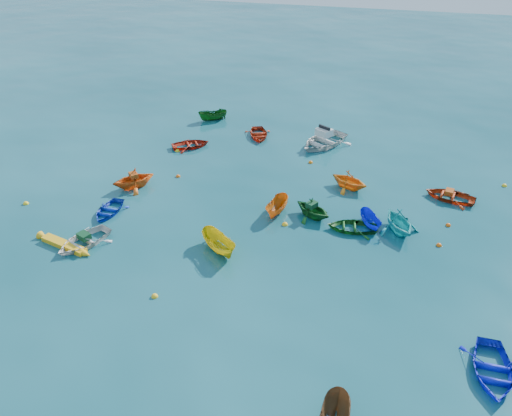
% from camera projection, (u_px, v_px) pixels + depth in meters
% --- Properties ---
extents(ground, '(160.00, 160.00, 0.00)m').
position_uv_depth(ground, '(233.00, 258.00, 28.91)').
color(ground, '#0A3D48').
rests_on(ground, ground).
extents(dinghy_blue_sw, '(2.08, 2.90, 0.60)m').
position_uv_depth(dinghy_blue_sw, '(109.00, 213.00, 33.03)').
color(dinghy_blue_sw, '#0E32B6').
rests_on(dinghy_blue_sw, ground).
extents(dinghy_white_near, '(3.64, 4.16, 0.72)m').
position_uv_depth(dinghy_white_near, '(84.00, 244.00, 30.05)').
color(dinghy_white_near, silver).
rests_on(dinghy_white_near, ground).
extents(dinghy_blue_se, '(2.57, 3.59, 0.74)m').
position_uv_depth(dinghy_blue_se, '(491.00, 374.00, 21.87)').
color(dinghy_blue_se, '#101DD2').
rests_on(dinghy_blue_se, ground).
extents(dinghy_orange_w, '(3.94, 3.94, 1.58)m').
position_uv_depth(dinghy_orange_w, '(135.00, 187.00, 35.97)').
color(dinghy_orange_w, orange).
rests_on(dinghy_orange_w, ground).
extents(sampan_yellow_mid, '(3.13, 2.89, 1.20)m').
position_uv_depth(sampan_yellow_mid, '(219.00, 251.00, 29.48)').
color(sampan_yellow_mid, gold).
rests_on(sampan_yellow_mid, ground).
extents(dinghy_green_e, '(3.35, 2.60, 0.64)m').
position_uv_depth(dinghy_green_e, '(352.00, 229.00, 31.38)').
color(dinghy_green_e, '#14571B').
rests_on(dinghy_green_e, ground).
extents(dinghy_cyan_se, '(3.65, 3.83, 1.57)m').
position_uv_depth(dinghy_cyan_se, '(397.00, 231.00, 31.25)').
color(dinghy_cyan_se, '#1DB3B4').
rests_on(dinghy_cyan_se, ground).
extents(dinghy_red_nw, '(3.86, 3.61, 0.65)m').
position_uv_depth(dinghy_red_nw, '(191.00, 147.00, 41.77)').
color(dinghy_red_nw, '#AD1F0E').
rests_on(dinghy_red_nw, ground).
extents(sampan_orange_n, '(1.45, 2.88, 1.07)m').
position_uv_depth(sampan_orange_n, '(277.00, 213.00, 33.04)').
color(sampan_orange_n, orange).
rests_on(sampan_orange_n, ground).
extents(dinghy_green_n, '(3.46, 3.33, 1.40)m').
position_uv_depth(dinghy_green_n, '(312.00, 216.00, 32.65)').
color(dinghy_green_n, '#14561E').
rests_on(dinghy_green_n, ground).
extents(dinghy_red_ne, '(3.79, 3.08, 0.69)m').
position_uv_depth(dinghy_red_ne, '(449.00, 199.00, 34.57)').
color(dinghy_red_ne, '#B6330F').
rests_on(dinghy_red_ne, ground).
extents(sampan_blue_far, '(1.89, 2.59, 0.94)m').
position_uv_depth(sampan_blue_far, '(370.00, 226.00, 31.71)').
color(sampan_blue_far, '#1021CF').
rests_on(sampan_blue_far, ground).
extents(dinghy_red_far, '(3.27, 3.81, 0.67)m').
position_uv_depth(dinghy_red_far, '(258.00, 137.00, 43.55)').
color(dinghy_red_far, '#B4290F').
rests_on(dinghy_red_far, ground).
extents(dinghy_orange_far, '(3.50, 3.31, 1.46)m').
position_uv_depth(dinghy_orange_far, '(348.00, 188.00, 35.88)').
color(dinghy_orange_far, orange).
rests_on(dinghy_orange_far, ground).
extents(sampan_green_far, '(2.87, 2.39, 1.07)m').
position_uv_depth(sampan_green_far, '(213.00, 120.00, 46.78)').
color(sampan_green_far, '#114913').
rests_on(sampan_green_far, ground).
extents(kayak_yellow, '(3.96, 1.52, 0.40)m').
position_uv_depth(kayak_yellow, '(65.00, 247.00, 29.83)').
color(kayak_yellow, '#FAAE16').
rests_on(kayak_yellow, ground).
extents(motorboat_white, '(5.49, 5.96, 1.61)m').
position_uv_depth(motorboat_white, '(323.00, 145.00, 42.10)').
color(motorboat_white, silver).
rests_on(motorboat_white, ground).
extents(tarp_green_a, '(0.91, 0.81, 0.36)m').
position_uv_depth(tarp_green_a, '(84.00, 236.00, 29.83)').
color(tarp_green_a, '#104021').
rests_on(tarp_green_a, dinghy_white_near).
extents(tarp_orange_a, '(0.86, 0.86, 0.34)m').
position_uv_depth(tarp_orange_a, '(133.00, 175.00, 35.49)').
color(tarp_orange_a, '#B44712').
rests_on(tarp_orange_a, dinghy_orange_w).
extents(tarp_green_b, '(0.81, 0.87, 0.34)m').
position_uv_depth(tarp_green_b, '(312.00, 205.00, 32.25)').
color(tarp_green_b, '#104023').
rests_on(tarp_green_b, dinghy_green_n).
extents(tarp_orange_b, '(0.67, 0.79, 0.34)m').
position_uv_depth(tarp_orange_b, '(449.00, 192.00, 34.34)').
color(tarp_orange_b, '#AF4512').
rests_on(tarp_orange_b, dinghy_red_ne).
extents(buoy_ye_a, '(0.36, 0.36, 0.36)m').
position_uv_depth(buoy_ye_a, '(155.00, 297.00, 26.09)').
color(buoy_ye_a, yellow).
rests_on(buoy_ye_a, ground).
extents(buoy_or_b, '(0.34, 0.34, 0.34)m').
position_uv_depth(buoy_or_b, '(439.00, 246.00, 29.91)').
color(buoy_or_b, '#F25C0D').
rests_on(buoy_or_b, ground).
extents(buoy_ye_b, '(0.38, 0.38, 0.38)m').
position_uv_depth(buoy_ye_b, '(26.00, 204.00, 33.99)').
color(buoy_ye_b, yellow).
rests_on(buoy_ye_b, ground).
extents(buoy_or_c, '(0.35, 0.35, 0.35)m').
position_uv_depth(buoy_or_c, '(178.00, 177.00, 37.31)').
color(buoy_or_c, '#E7590C').
rests_on(buoy_or_c, ground).
extents(buoy_ye_c, '(0.38, 0.38, 0.38)m').
position_uv_depth(buoy_ye_c, '(285.00, 225.00, 31.82)').
color(buoy_ye_c, yellow).
rests_on(buoy_ye_c, ground).
extents(buoy_or_d, '(0.33, 0.33, 0.33)m').
position_uv_depth(buoy_or_d, '(448.00, 226.00, 31.74)').
color(buoy_or_d, '#EB580C').
rests_on(buoy_or_d, ground).
extents(buoy_ye_d, '(0.38, 0.38, 0.38)m').
position_uv_depth(buoy_ye_d, '(177.00, 151.00, 41.05)').
color(buoy_ye_d, yellow).
rests_on(buoy_ye_d, ground).
extents(buoy_or_e, '(0.36, 0.36, 0.36)m').
position_uv_depth(buoy_or_e, '(311.00, 163.00, 39.26)').
color(buoy_or_e, orange).
rests_on(buoy_or_e, ground).
extents(buoy_ye_e, '(0.36, 0.36, 0.36)m').
position_uv_depth(buoy_ye_e, '(504.00, 186.00, 36.09)').
color(buoy_ye_e, yellow).
rests_on(buoy_ye_e, ground).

